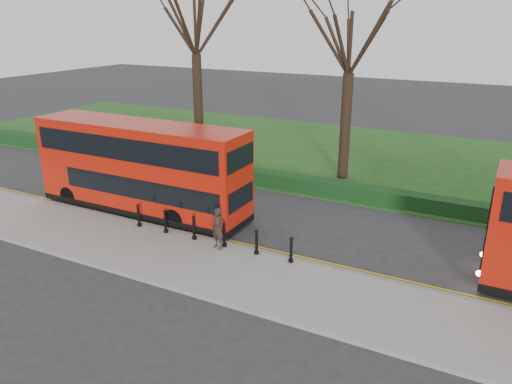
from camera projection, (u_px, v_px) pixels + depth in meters
The scene contains 12 objects.
ground at pixel (226, 234), 21.88m from camera, with size 120.00×120.00×0.00m, color #28282B.
pavement at pixel (186, 260), 19.35m from camera, with size 60.00×4.00×0.15m, color gray.
kerb at pixel (214, 241), 21.02m from camera, with size 60.00×0.25×0.16m, color slate.
grass_verge at pixel (337, 154), 34.40m from camera, with size 60.00×18.00×0.06m, color #184717.
hedge at pixel (289, 182), 27.43m from camera, with size 60.00×0.90×0.80m, color black.
yellow_line_outer at pixel (217, 240), 21.30m from camera, with size 60.00×0.10×0.01m, color yellow.
yellow_line_inner at pixel (220, 238), 21.46m from camera, with size 60.00×0.10×0.01m, color yellow.
tree_left at pixel (195, 18), 30.76m from camera, with size 7.81×7.81×12.20m.
tree_mid at pixel (351, 36), 26.67m from camera, with size 7.06×7.06×11.04m.
bollard_row at pixel (209, 232), 20.54m from camera, with size 7.55×0.15×1.00m.
bus_lead at pixel (141, 168), 23.73m from camera, with size 10.92×2.51×4.34m.
pedestrian at pixel (218, 228), 19.93m from camera, with size 0.63×0.41×1.72m, color black.
Camera 1 is at (10.45, -17.11, 9.06)m, focal length 35.00 mm.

